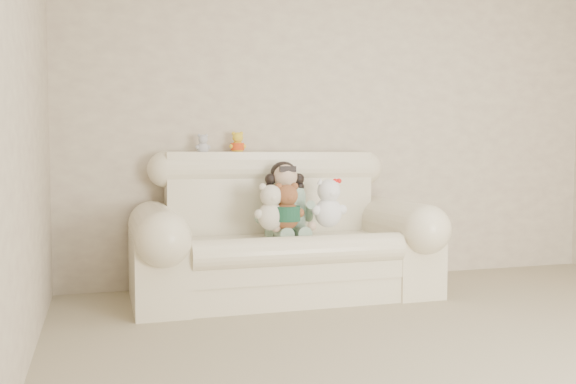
{
  "coord_description": "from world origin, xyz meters",
  "views": [
    {
      "loc": [
        -1.91,
        -2.2,
        1.01
      ],
      "look_at": [
        -0.67,
        1.9,
        0.75
      ],
      "focal_mm": 38.87,
      "sensor_mm": 36.0,
      "label": 1
    }
  ],
  "objects_px": {
    "sofa": "(284,224)",
    "seated_child": "(285,198)",
    "white_cat": "(328,198)",
    "brown_teddy": "(287,202)",
    "cream_teddy": "(271,202)"
  },
  "relations": [
    {
      "from": "seated_child",
      "to": "white_cat",
      "type": "bearing_deg",
      "value": -43.93
    },
    {
      "from": "sofa",
      "to": "white_cat",
      "type": "bearing_deg",
      "value": -20.08
    },
    {
      "from": "brown_teddy",
      "to": "white_cat",
      "type": "height_order",
      "value": "white_cat"
    },
    {
      "from": "cream_teddy",
      "to": "brown_teddy",
      "type": "bearing_deg",
      "value": -18.42
    },
    {
      "from": "white_cat",
      "to": "cream_teddy",
      "type": "height_order",
      "value": "white_cat"
    },
    {
      "from": "seated_child",
      "to": "cream_teddy",
      "type": "bearing_deg",
      "value": -134.86
    },
    {
      "from": "brown_teddy",
      "to": "cream_teddy",
      "type": "distance_m",
      "value": 0.11
    },
    {
      "from": "seated_child",
      "to": "brown_teddy",
      "type": "bearing_deg",
      "value": -112.27
    },
    {
      "from": "brown_teddy",
      "to": "white_cat",
      "type": "distance_m",
      "value": 0.32
    },
    {
      "from": "sofa",
      "to": "cream_teddy",
      "type": "relative_size",
      "value": 5.66
    },
    {
      "from": "brown_teddy",
      "to": "white_cat",
      "type": "relative_size",
      "value": 0.91
    },
    {
      "from": "seated_child",
      "to": "sofa",
      "type": "bearing_deg",
      "value": -120.36
    },
    {
      "from": "white_cat",
      "to": "brown_teddy",
      "type": "bearing_deg",
      "value": 176.64
    },
    {
      "from": "sofa",
      "to": "seated_child",
      "type": "distance_m",
      "value": 0.2
    },
    {
      "from": "sofa",
      "to": "seated_child",
      "type": "xyz_separation_m",
      "value": [
        0.03,
        0.08,
        0.18
      ]
    }
  ]
}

